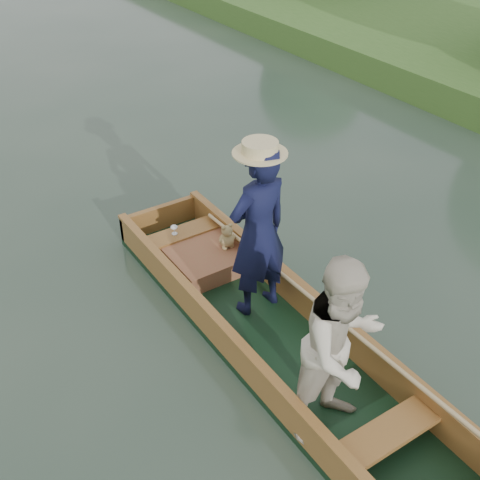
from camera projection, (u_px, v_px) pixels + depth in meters
ground at (272, 344)px, 6.18m from camera, size 120.00×120.00×0.00m
punt at (284, 304)px, 5.67m from camera, size 1.15×5.00×2.01m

